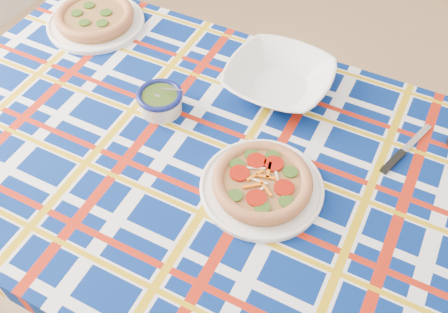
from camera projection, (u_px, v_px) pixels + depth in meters
The scene contains 8 objects.
floor at pixel (315, 262), 1.77m from camera, with size 4.00×4.00×0.00m, color #96714D.
dining_table at pixel (203, 173), 1.24m from camera, with size 1.53×1.01×0.69m.
tablecloth at pixel (203, 168), 1.22m from camera, with size 1.50×0.95×0.10m, color navy, non-canonical shape.
main_focaccia_plate at pixel (262, 182), 1.10m from camera, with size 0.29×0.29×0.06m, color olive, non-canonical shape.
pesto_bowl at pixel (160, 100), 1.25m from camera, with size 0.12×0.12×0.07m, color #20340E, non-canonical shape.
serving_bowl at pixel (279, 80), 1.30m from camera, with size 0.27×0.27×0.07m, color white.
second_focaccia_plate at pixel (95, 17), 1.48m from camera, with size 0.30×0.30×0.05m, color olive, non-canonical shape.
table_knife at pixel (415, 140), 1.20m from camera, with size 0.22×0.02×0.01m, color silver, non-canonical shape.
Camera 1 is at (0.15, -0.88, 1.61)m, focal length 40.00 mm.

